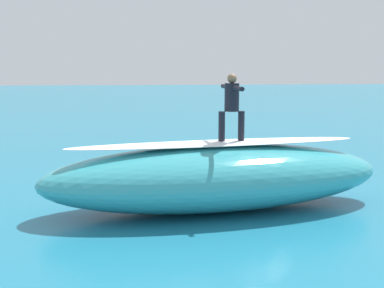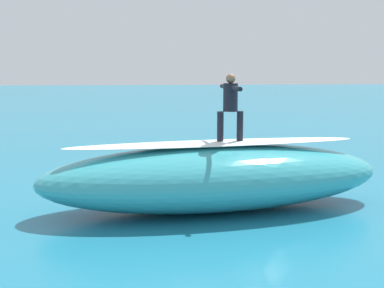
{
  "view_description": "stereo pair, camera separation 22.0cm",
  "coord_description": "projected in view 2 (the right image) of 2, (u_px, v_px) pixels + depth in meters",
  "views": [
    {
      "loc": [
        1.8,
        14.14,
        3.27
      ],
      "look_at": [
        0.56,
        0.7,
        1.16
      ],
      "focal_mm": 49.79,
      "sensor_mm": 36.0,
      "label": 1
    },
    {
      "loc": [
        1.58,
        14.16,
        3.27
      ],
      "look_at": [
        0.56,
        0.7,
        1.16
      ],
      "focal_mm": 49.79,
      "sensor_mm": 36.0,
      "label": 2
    }
  ],
  "objects": [
    {
      "name": "foam_patch_far",
      "position": [
        311.0,
        157.0,
        17.79
      ],
      "size": [
        0.75,
        0.68,
        0.16
      ],
      "primitive_type": "ellipsoid",
      "rotation": [
        0.0,
        0.0,
        0.5
      ],
      "color": "white",
      "rests_on": "ground_plane"
    },
    {
      "name": "surfer_paddling",
      "position": [
        159.0,
        166.0,
        15.69
      ],
      "size": [
        1.8,
        0.5,
        0.32
      ],
      "rotation": [
        0.0,
        0.0,
        3.02
      ],
      "color": "black",
      "rests_on": "surfboard_paddling"
    },
    {
      "name": "foam_patch_near",
      "position": [
        313.0,
        182.0,
        14.18
      ],
      "size": [
        0.9,
        0.89,
        0.15
      ],
      "primitive_type": "ellipsoid",
      "rotation": [
        0.0,
        0.0,
        2.91
      ],
      "color": "white",
      "rests_on": "ground_plane"
    },
    {
      "name": "foam_patch_mid",
      "position": [
        118.0,
        169.0,
        15.83
      ],
      "size": [
        0.49,
        0.63,
        0.17
      ],
      "primitive_type": "ellipsoid",
      "rotation": [
        0.0,
        0.0,
        1.43
      ],
      "color": "white",
      "rests_on": "ground_plane"
    },
    {
      "name": "wave_crest",
      "position": [
        214.0,
        177.0,
        11.78
      ],
      "size": [
        8.05,
        3.8,
        1.44
      ],
      "primitive_type": "ellipsoid",
      "rotation": [
        0.0,
        0.0,
        0.16
      ],
      "color": "teal",
      "rests_on": "ground_plane"
    },
    {
      "name": "surfboard_paddling",
      "position": [
        164.0,
        172.0,
        15.72
      ],
      "size": [
        2.44,
        0.78,
        0.07
      ],
      "primitive_type": "ellipsoid",
      "rotation": [
        0.0,
        0.0,
        3.02
      ],
      "color": "#E0563D",
      "rests_on": "ground_plane"
    },
    {
      "name": "surfer_riding",
      "position": [
        230.0,
        102.0,
        11.61
      ],
      "size": [
        0.59,
        1.41,
        1.49
      ],
      "rotation": [
        0.0,
        0.0,
        0.14
      ],
      "color": "black",
      "rests_on": "surfboard_riding"
    },
    {
      "name": "wave_foam_lip",
      "position": [
        214.0,
        143.0,
        11.66
      ],
      "size": [
        6.64,
        1.93,
        0.08
      ],
      "primitive_type": "ellipsoid",
      "rotation": [
        0.0,
        0.0,
        0.16
      ],
      "color": "white",
      "rests_on": "wave_crest"
    },
    {
      "name": "ground_plane",
      "position": [
        210.0,
        182.0,
        14.57
      ],
      "size": [
        120.0,
        120.0,
        0.0
      ],
      "primitive_type": "plane",
      "color": "teal"
    },
    {
      "name": "surfboard_riding",
      "position": [
        230.0,
        143.0,
        11.74
      ],
      "size": [
        1.86,
        0.74,
        0.06
      ],
      "primitive_type": "ellipsoid",
      "rotation": [
        0.0,
        0.0,
        0.14
      ],
      "color": "#33B2D1",
      "rests_on": "wave_crest"
    }
  ]
}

